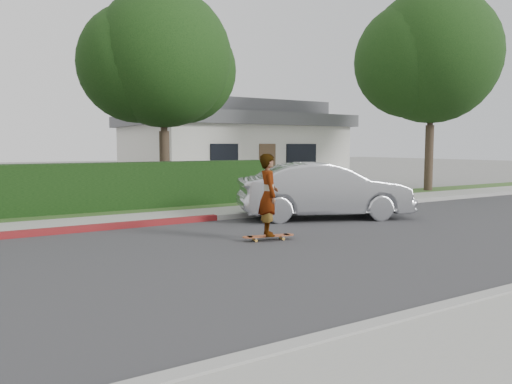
% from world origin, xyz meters
% --- Properties ---
extents(ground, '(120.00, 120.00, 0.00)m').
position_xyz_m(ground, '(0.00, 0.00, 0.00)').
color(ground, slate).
rests_on(ground, ground).
extents(road, '(60.00, 8.00, 0.01)m').
position_xyz_m(road, '(0.00, 0.00, 0.01)').
color(road, '#2D2D30').
rests_on(road, ground).
extents(curb_near, '(60.00, 0.20, 0.15)m').
position_xyz_m(curb_near, '(0.00, -4.10, 0.07)').
color(curb_near, '#9E9E99').
rests_on(curb_near, ground).
extents(curb_far, '(60.00, 0.20, 0.15)m').
position_xyz_m(curb_far, '(0.00, 4.10, 0.07)').
color(curb_far, '#9E9E99').
rests_on(curb_far, ground).
extents(sidewalk_far, '(60.00, 1.60, 0.12)m').
position_xyz_m(sidewalk_far, '(0.00, 5.00, 0.06)').
color(sidewalk_far, gray).
rests_on(sidewalk_far, ground).
extents(planting_strip, '(60.00, 1.60, 0.10)m').
position_xyz_m(planting_strip, '(0.00, 6.60, 0.05)').
color(planting_strip, '#2D4C1E').
rests_on(planting_strip, ground).
extents(hedge, '(15.00, 1.00, 1.50)m').
position_xyz_m(hedge, '(-3.00, 7.20, 0.75)').
color(hedge, black).
rests_on(hedge, ground).
extents(tree_center, '(5.66, 4.84, 7.44)m').
position_xyz_m(tree_center, '(1.49, 9.19, 4.90)').
color(tree_center, '#33261C').
rests_on(tree_center, ground).
extents(tree_right, '(6.32, 5.60, 8.56)m').
position_xyz_m(tree_right, '(12.49, 6.69, 5.63)').
color(tree_right, '#33261C').
rests_on(tree_right, ground).
extents(house, '(10.60, 8.60, 4.30)m').
position_xyz_m(house, '(8.00, 16.00, 2.10)').
color(house, beige).
rests_on(house, ground).
extents(skateboard, '(1.16, 0.47, 0.11)m').
position_xyz_m(skateboard, '(0.63, 0.92, 0.10)').
color(skateboard, '#C08A34').
rests_on(skateboard, ground).
extents(skateboarder, '(0.61, 0.74, 1.72)m').
position_xyz_m(skateboarder, '(0.63, 0.92, 0.98)').
color(skateboarder, white).
rests_on(skateboarder, skateboard).
extents(car_silver, '(4.96, 3.32, 1.55)m').
position_xyz_m(car_silver, '(3.71, 2.83, 0.77)').
color(car_silver, '#A8AAAF').
rests_on(car_silver, ground).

